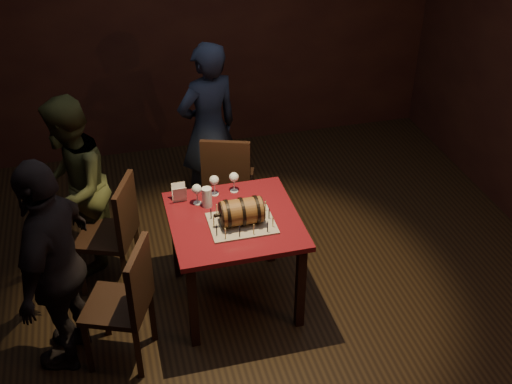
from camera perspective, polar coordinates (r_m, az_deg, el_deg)
room_shell at (r=4.12m, az=-0.33°, el=4.78°), size 5.04×5.04×2.80m
pub_table at (r=4.56m, az=-1.93°, el=-3.48°), size 0.90×0.90×0.75m
cake_board at (r=4.43m, az=-1.28°, el=-2.80°), size 0.45×0.35×0.01m
barrel_cake at (r=4.37m, az=-1.30°, el=-1.77°), size 0.34×0.20×0.20m
birthday_candles at (r=4.40m, az=-1.28°, el=-2.31°), size 0.40×0.30×0.09m
wine_glass_left at (r=4.59m, az=-5.29°, el=0.18°), size 0.07×0.07×0.16m
wine_glass_mid at (r=4.68m, az=-3.74°, el=0.98°), size 0.07×0.07×0.16m
wine_glass_right at (r=4.71m, az=-1.98°, el=1.26°), size 0.07×0.07×0.16m
pint_of_ale at (r=4.59m, az=-4.38°, el=-0.50°), size 0.07×0.07×0.15m
menu_card at (r=4.66m, az=-6.84°, el=-0.12°), size 0.10×0.05×0.13m
chair_back at (r=5.35m, az=-2.54°, el=1.21°), size 0.51×0.51×0.93m
chair_left_rear at (r=4.88m, az=-12.38°, el=-3.23°), size 0.52×0.52×0.93m
chair_left_front at (r=4.27m, az=-11.35°, el=-9.31°), size 0.52×0.52×0.93m
person_back at (r=5.56m, az=-4.24°, el=5.58°), size 0.66×0.55×1.57m
person_left_rear at (r=5.04m, az=-15.93°, el=0.36°), size 0.67×0.79×1.46m
person_left_front at (r=4.24m, az=-17.38°, el=-6.31°), size 0.69×0.98×1.54m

